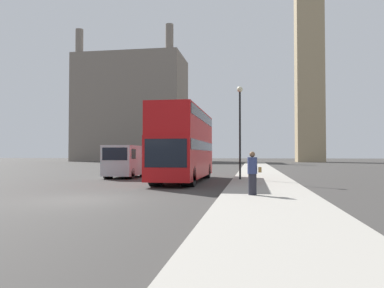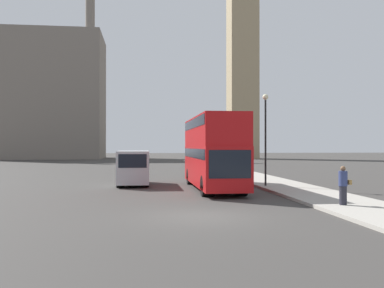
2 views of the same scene
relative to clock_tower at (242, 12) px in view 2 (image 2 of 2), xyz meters
name	(u,v)px [view 2 (image 2 of 2)]	position (x,y,z in m)	size (l,w,h in m)	color
ground_plane	(202,216)	(-19.01, -73.25, -31.26)	(300.00, 300.00, 0.00)	#383533
sidewalk_strip	(373,211)	(-12.19, -73.25, -31.19)	(3.65, 120.00, 0.15)	#9E998E
clock_tower	(242,12)	(0.00, 0.00, 0.00)	(6.33, 6.50, 60.92)	tan
building_block_distant	(40,97)	(-42.89, 4.82, -18.03)	(26.38, 15.46, 32.13)	slate
red_double_decker_bus	(213,149)	(-16.96, -63.49, -28.82)	(2.44, 10.24, 4.38)	#B71114
white_van	(133,167)	(-21.84, -60.16, -30.02)	(2.07, 5.07, 2.31)	#B2B7BC
pedestrian	(343,185)	(-12.79, -71.99, -30.29)	(0.53, 0.37, 1.65)	#23232D
street_lamp	(265,126)	(-13.53, -63.03, -27.33)	(0.36, 0.36, 5.77)	black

